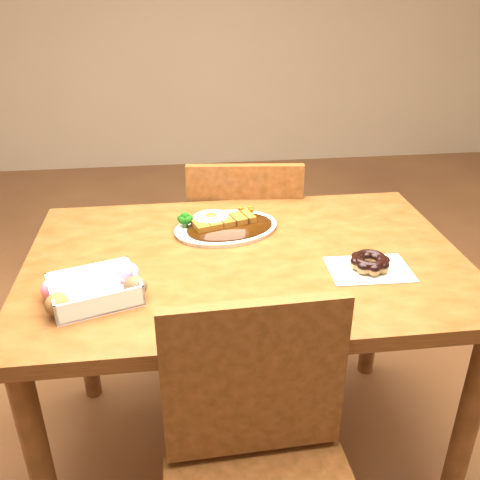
{
  "coord_description": "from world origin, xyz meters",
  "views": [
    {
      "loc": [
        -0.18,
        -1.28,
        1.46
      ],
      "look_at": [
        -0.02,
        -0.02,
        0.81
      ],
      "focal_mm": 40.0,
      "sensor_mm": 36.0,
      "label": 1
    }
  ],
  "objects": [
    {
      "name": "pon_de_ring",
      "position": [
        0.31,
        -0.12,
        0.77
      ],
      "size": [
        0.22,
        0.16,
        0.04
      ],
      "rotation": [
        0.0,
        0.0,
        -0.03
      ],
      "color": "silver",
      "rests_on": "table"
    },
    {
      "name": "donut_box",
      "position": [
        -0.39,
        -0.17,
        0.78
      ],
      "size": [
        0.25,
        0.21,
        0.06
      ],
      "rotation": [
        0.0,
        0.0,
        0.31
      ],
      "color": "white",
      "rests_on": "table"
    },
    {
      "name": "chair_far",
      "position": [
        0.07,
        0.54,
        0.48
      ],
      "size": [
        0.46,
        0.46,
        0.87
      ],
      "rotation": [
        0.0,
        0.0,
        3.04
      ],
      "color": "#48290E",
      "rests_on": "ground"
    },
    {
      "name": "table",
      "position": [
        0.0,
        0.0,
        0.65
      ],
      "size": [
        1.2,
        0.8,
        0.75
      ],
      "color": "#48290E",
      "rests_on": "ground"
    },
    {
      "name": "katsu_curry_plate",
      "position": [
        -0.04,
        0.17,
        0.77
      ],
      "size": [
        0.35,
        0.29,
        0.06
      ],
      "rotation": [
        0.0,
        0.0,
        0.24
      ],
      "color": "white",
      "rests_on": "table"
    },
    {
      "name": "ground",
      "position": [
        0.0,
        0.0,
        0.0
      ],
      "size": [
        6.0,
        6.0,
        0.0
      ],
      "primitive_type": "plane",
      "color": "brown",
      "rests_on": "ground"
    }
  ]
}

